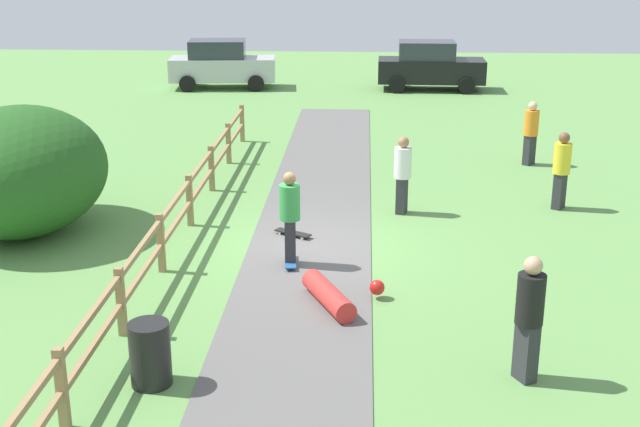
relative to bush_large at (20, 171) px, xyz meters
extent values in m
plane|color=#60934C|center=(5.91, -0.70, -1.30)|extent=(60.00, 60.00, 0.00)
cube|color=#605E5B|center=(5.91, -0.70, -1.29)|extent=(2.40, 28.00, 0.02)
cube|color=#997A51|center=(3.31, -7.13, -0.75)|extent=(0.12, 0.12, 1.10)
cube|color=#997A51|center=(3.31, -4.56, -0.75)|extent=(0.12, 0.12, 1.10)
cube|color=#997A51|center=(3.31, -1.98, -0.75)|extent=(0.12, 0.12, 1.10)
cube|color=#997A51|center=(3.31, 0.59, -0.75)|extent=(0.12, 0.12, 1.10)
cube|color=#997A51|center=(3.31, 3.16, -0.75)|extent=(0.12, 0.12, 1.10)
cube|color=#997A51|center=(3.31, 5.73, -0.75)|extent=(0.12, 0.12, 1.10)
cube|color=#997A51|center=(3.31, 8.30, -0.75)|extent=(0.12, 0.12, 1.10)
cube|color=#997A51|center=(3.31, -0.70, -0.80)|extent=(0.08, 18.00, 0.09)
cube|color=#997A51|center=(3.31, -0.70, -0.35)|extent=(0.08, 18.00, 0.09)
ellipsoid|color=#23561E|center=(0.00, 0.00, 0.00)|extent=(3.42, 4.10, 2.61)
cylinder|color=black|center=(4.11, -5.99, -0.85)|extent=(0.56, 0.56, 0.90)
cube|color=#265999|center=(5.61, -1.56, -1.21)|extent=(0.28, 0.82, 0.02)
cylinder|color=silver|center=(5.51, -1.29, -1.25)|extent=(0.04, 0.06, 0.06)
cylinder|color=silver|center=(5.66, -1.27, -1.25)|extent=(0.04, 0.06, 0.06)
cylinder|color=silver|center=(5.56, -1.84, -1.25)|extent=(0.04, 0.06, 0.06)
cylinder|color=silver|center=(5.71, -1.83, -1.25)|extent=(0.04, 0.06, 0.06)
cube|color=#2D2D33|center=(5.61, -1.56, -0.80)|extent=(0.23, 0.34, 0.79)
cylinder|color=green|center=(5.61, -1.56, -0.08)|extent=(0.42, 0.42, 0.66)
sphere|color=#9E704C|center=(5.61, -1.56, 0.37)|extent=(0.24, 0.24, 0.24)
cylinder|color=red|center=(6.39, -3.36, -1.10)|extent=(0.96, 1.54, 0.36)
sphere|color=red|center=(7.20, -2.99, -1.10)|extent=(0.26, 0.26, 0.26)
cube|color=black|center=(5.53, -0.02, -1.21)|extent=(0.79, 0.58, 0.02)
cylinder|color=silver|center=(5.81, -0.10, -1.25)|extent=(0.07, 0.06, 0.06)
cylinder|color=silver|center=(5.73, -0.23, -1.25)|extent=(0.07, 0.06, 0.06)
cylinder|color=silver|center=(5.32, 0.19, -1.25)|extent=(0.07, 0.06, 0.06)
cylinder|color=silver|center=(5.25, 0.06, -1.25)|extent=(0.07, 0.06, 0.06)
cube|color=#2D2D33|center=(11.35, 6.02, -0.90)|extent=(0.37, 0.37, 0.80)
cylinder|color=orange|center=(11.35, 6.02, -0.17)|extent=(0.54, 0.54, 0.67)
sphere|color=beige|center=(11.35, 6.02, 0.28)|extent=(0.24, 0.24, 0.24)
cube|color=#2D2D33|center=(9.18, -5.60, -0.88)|extent=(0.32, 0.38, 0.85)
cylinder|color=black|center=(9.18, -5.60, -0.10)|extent=(0.51, 0.51, 0.71)
sphere|color=tan|center=(9.18, -5.60, 0.38)|extent=(0.25, 0.25, 0.25)
cube|color=#2D2D33|center=(11.31, 2.18, -0.89)|extent=(0.35, 0.38, 0.82)
cylinder|color=yellow|center=(11.31, 2.18, -0.14)|extent=(0.53, 0.53, 0.68)
sphere|color=brown|center=(11.31, 2.18, 0.32)|extent=(0.25, 0.25, 0.25)
cube|color=#2D2D33|center=(7.79, 1.66, -0.90)|extent=(0.28, 0.36, 0.81)
cylinder|color=white|center=(7.79, 1.66, -0.16)|extent=(0.47, 0.47, 0.67)
sphere|color=#9E704C|center=(7.79, 1.66, 0.30)|extent=(0.24, 0.24, 0.24)
cube|color=black|center=(9.56, 17.62, -0.53)|extent=(4.24, 1.79, 0.90)
cube|color=#2D333D|center=(9.36, 17.63, 0.27)|extent=(2.23, 1.61, 0.70)
cylinder|color=black|center=(10.93, 18.47, -0.98)|extent=(0.65, 0.25, 0.64)
cylinder|color=black|center=(10.89, 16.71, -0.98)|extent=(0.65, 0.25, 0.64)
cylinder|color=black|center=(8.23, 18.53, -0.98)|extent=(0.65, 0.25, 0.64)
cylinder|color=black|center=(8.19, 16.77, -0.98)|extent=(0.65, 0.25, 0.64)
cube|color=#B7B7BC|center=(1.20, 17.62, -0.53)|extent=(4.33, 2.07, 0.90)
cube|color=#2D333D|center=(1.00, 17.61, 0.27)|extent=(2.33, 1.75, 0.70)
cylinder|color=black|center=(2.46, 18.62, -0.98)|extent=(0.66, 0.30, 0.64)
cylinder|color=black|center=(2.62, 16.87, -0.98)|extent=(0.66, 0.30, 0.64)
cylinder|color=black|center=(-0.23, 18.38, -0.98)|extent=(0.66, 0.30, 0.64)
cylinder|color=black|center=(-0.07, 16.63, -0.98)|extent=(0.66, 0.30, 0.64)
camera|label=1|loc=(6.93, -15.92, 4.46)|focal=46.87mm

